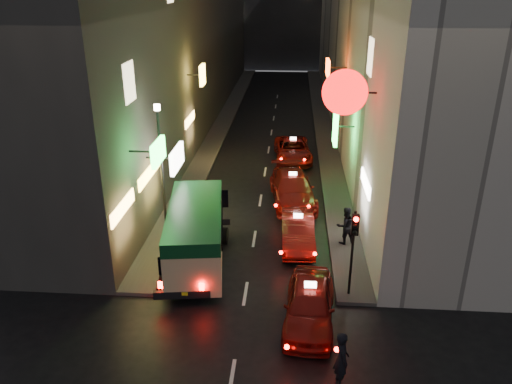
% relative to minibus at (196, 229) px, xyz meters
% --- Properties ---
extents(building_left, '(7.51, 52.00, 18.00)m').
position_rel_minibus_xyz_m(building_left, '(-5.73, 23.45, 7.31)').
color(building_left, '#3A3835').
rests_on(building_left, ground).
extents(building_right, '(8.20, 52.00, 18.00)m').
position_rel_minibus_xyz_m(building_right, '(10.27, 23.45, 7.31)').
color(building_right, beige).
rests_on(building_right, ground).
extents(sidewalk_left, '(1.50, 52.00, 0.15)m').
position_rel_minibus_xyz_m(sidewalk_left, '(-1.98, 23.46, -1.61)').
color(sidewalk_left, '#423F3D').
rests_on(sidewalk_left, ground).
extents(sidewalk_right, '(1.50, 52.00, 0.15)m').
position_rel_minibus_xyz_m(sidewalk_right, '(6.52, 23.46, -1.61)').
color(sidewalk_right, '#423F3D').
rests_on(sidewalk_right, ground).
extents(minibus, '(2.98, 6.45, 2.67)m').
position_rel_minibus_xyz_m(minibus, '(0.00, 0.00, 0.00)').
color(minibus, '#D6B985').
rests_on(minibus, ground).
extents(taxi_near, '(2.59, 5.55, 1.89)m').
position_rel_minibus_xyz_m(taxi_near, '(4.70, -3.61, -0.82)').
color(taxi_near, maroon).
rests_on(taxi_near, ground).
extents(taxi_second, '(2.24, 5.09, 1.77)m').
position_rel_minibus_xyz_m(taxi_second, '(4.30, 2.10, -0.89)').
color(taxi_second, maroon).
rests_on(taxi_second, ground).
extents(taxi_third, '(3.13, 6.06, 2.01)m').
position_rel_minibus_xyz_m(taxi_third, '(4.03, 6.90, -0.76)').
color(taxi_third, maroon).
rests_on(taxi_third, ground).
extents(taxi_far, '(2.56, 5.35, 1.82)m').
position_rel_minibus_xyz_m(taxi_far, '(4.02, 13.94, -0.86)').
color(taxi_far, maroon).
rests_on(taxi_far, ground).
extents(pedestrian_crossing, '(0.58, 0.77, 2.10)m').
position_rel_minibus_xyz_m(pedestrian_crossing, '(5.57, -6.50, -0.64)').
color(pedestrian_crossing, black).
rests_on(pedestrian_crossing, ground).
extents(pedestrian_sidewalk, '(0.87, 0.71, 2.01)m').
position_rel_minibus_xyz_m(pedestrian_sidewalk, '(6.45, 2.13, -0.53)').
color(pedestrian_sidewalk, black).
rests_on(pedestrian_sidewalk, sidewalk_right).
extents(traffic_light, '(0.26, 0.43, 3.50)m').
position_rel_minibus_xyz_m(traffic_light, '(6.27, -2.07, 1.00)').
color(traffic_light, black).
rests_on(traffic_light, sidewalk_right).
extents(lamp_post, '(0.28, 0.28, 6.22)m').
position_rel_minibus_xyz_m(lamp_post, '(-1.93, 2.46, 2.04)').
color(lamp_post, black).
rests_on(lamp_post, sidewalk_left).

